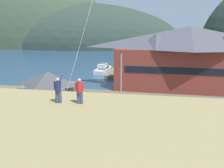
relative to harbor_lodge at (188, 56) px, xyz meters
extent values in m
plane|color=#66604C|center=(-12.72, -21.42, -5.99)|extent=(600.00, 600.00, 0.00)
cube|color=gray|center=(-12.72, -16.42, -5.94)|extent=(40.00, 20.00, 0.10)
cube|color=navy|center=(-12.72, 38.58, -5.98)|extent=(360.00, 84.00, 0.03)
ellipsoid|color=#42513D|center=(-92.75, 96.83, -5.99)|extent=(104.41, 58.96, 63.70)
ellipsoid|color=#3D4C38|center=(-89.63, 97.47, -5.99)|extent=(117.97, 71.91, 92.34)
ellipsoid|color=#2D3D33|center=(-53.32, 92.22, -5.99)|extent=(128.63, 59.78, 49.98)
cube|color=brown|center=(0.00, 0.07, -2.30)|extent=(26.06, 9.42, 7.38)
cube|color=black|center=(-0.11, -4.35, -1.93)|extent=(21.96, 0.64, 1.10)
pyramid|color=#4C4C56|center=(0.00, 0.07, 3.36)|extent=(27.63, 10.33, 3.94)
pyramid|color=#4C4C56|center=(-5.85, -1.31, 2.79)|extent=(4.94, 4.94, 2.76)
cube|color=#756B5B|center=(-20.86, -13.49, -4.39)|extent=(6.94, 5.86, 3.20)
pyramid|color=#47474C|center=(-20.86, -13.49, -1.86)|extent=(7.50, 6.44, 1.86)
cube|color=black|center=(-21.10, -16.17, -4.87)|extent=(1.10, 0.16, 2.24)
cube|color=#338475|center=(-8.77, 0.20, -4.53)|extent=(6.20, 4.67, 2.93)
pyramid|color=#47474C|center=(-8.77, 0.20, -2.30)|extent=(6.70, 5.13, 1.53)
cube|color=black|center=(-8.66, -2.01, -4.97)|extent=(1.10, 0.11, 2.05)
cube|color=#70604C|center=(-15.05, 12.90, -5.64)|extent=(3.20, 14.89, 0.70)
cube|color=silver|center=(-18.50, 14.05, -5.54)|extent=(2.48, 7.00, 0.90)
cube|color=white|center=(-18.50, 14.05, -5.01)|extent=(2.40, 6.79, 0.16)
cube|color=silver|center=(-18.48, 13.53, -4.38)|extent=(1.63, 2.13, 1.10)
cube|color=#A8A399|center=(-11.79, 9.83, -5.54)|extent=(2.32, 6.02, 0.90)
cube|color=#B7B2A8|center=(-11.79, 9.83, -5.01)|extent=(2.25, 5.84, 0.16)
cube|color=silver|center=(-11.76, 9.39, -4.38)|extent=(1.45, 1.86, 1.10)
cube|color=silver|center=(-18.61, 13.01, -5.54)|extent=(3.22, 7.75, 0.90)
cube|color=white|center=(-18.61, 13.01, -5.01)|extent=(3.12, 7.51, 0.16)
cube|color=silver|center=(-18.67, 12.45, -4.38)|extent=(1.92, 2.43, 1.10)
cube|color=black|center=(-15.54, -15.66, -5.17)|extent=(4.20, 1.80, 0.80)
cube|color=black|center=(-15.39, -15.66, -4.42)|extent=(2.10, 1.60, 0.70)
cube|color=black|center=(-15.39, -15.66, -4.46)|extent=(2.14, 1.63, 0.32)
cylinder|color=black|center=(-16.90, -14.74, -5.57)|extent=(0.64, 0.22, 0.64)
cylinder|color=black|center=(-16.90, -16.58, -5.57)|extent=(0.64, 0.22, 0.64)
cylinder|color=black|center=(-14.17, -14.74, -5.57)|extent=(0.64, 0.22, 0.64)
cylinder|color=black|center=(-14.17, -16.58, -5.57)|extent=(0.64, 0.22, 0.64)
cylinder|color=black|center=(1.34, -14.11, -5.57)|extent=(0.64, 0.22, 0.64)
cylinder|color=black|center=(1.34, -15.95, -5.57)|extent=(0.64, 0.22, 0.64)
cube|color=silver|center=(-12.34, -20.32, -5.17)|extent=(4.31, 2.08, 0.80)
cube|color=beige|center=(-12.19, -20.31, -4.42)|extent=(2.20, 1.74, 0.70)
cube|color=black|center=(-12.19, -20.31, -4.46)|extent=(2.25, 1.77, 0.32)
cylinder|color=black|center=(-13.76, -19.50, -5.57)|extent=(0.65, 0.26, 0.64)
cylinder|color=black|center=(-13.64, -21.33, -5.57)|extent=(0.65, 0.26, 0.64)
cylinder|color=black|center=(-11.04, -19.31, -5.57)|extent=(0.65, 0.26, 0.64)
cylinder|color=black|center=(-10.92, -21.14, -5.57)|extent=(0.65, 0.26, 0.64)
cube|color=navy|center=(-7.99, -15.45, -5.17)|extent=(4.32, 2.11, 0.80)
cube|color=navy|center=(-7.85, -15.44, -4.42)|extent=(2.22, 1.75, 0.70)
cube|color=black|center=(-7.85, -15.44, -4.46)|extent=(2.26, 1.79, 0.32)
cylinder|color=black|center=(-9.43, -14.64, -5.57)|extent=(0.65, 0.27, 0.64)
cylinder|color=black|center=(-9.29, -16.47, -5.57)|extent=(0.65, 0.27, 0.64)
cylinder|color=black|center=(-6.70, -14.43, -5.57)|extent=(0.65, 0.27, 0.64)
cylinder|color=black|center=(-6.56, -16.26, -5.57)|extent=(0.65, 0.27, 0.64)
cube|color=#236633|center=(-2.47, -20.48, -5.17)|extent=(4.31, 2.07, 0.80)
cube|color=#1E562B|center=(-2.32, -20.47, -4.42)|extent=(2.20, 1.73, 0.70)
cube|color=black|center=(-2.32, -20.47, -4.46)|extent=(2.24, 1.77, 0.32)
cylinder|color=black|center=(-3.90, -19.65, -5.57)|extent=(0.65, 0.26, 0.64)
cylinder|color=black|center=(-3.78, -21.48, -5.57)|extent=(0.65, 0.26, 0.64)
cylinder|color=black|center=(-1.17, -19.47, -5.57)|extent=(0.65, 0.26, 0.64)
cylinder|color=black|center=(-1.05, -21.31, -5.57)|extent=(0.65, 0.26, 0.64)
cylinder|color=#ADADB2|center=(-10.78, -10.92, -2.24)|extent=(0.16, 0.16, 7.31)
cube|color=#4C4C51|center=(-10.78, -10.57, 1.31)|extent=(0.24, 0.70, 0.20)
cylinder|color=#384770|center=(-12.70, -29.37, 0.56)|extent=(0.20, 0.20, 0.82)
cylinder|color=#384770|center=(-12.48, -29.34, 0.56)|extent=(0.20, 0.20, 0.82)
cylinder|color=navy|center=(-12.59, -29.36, 1.29)|extent=(0.40, 0.40, 0.64)
sphere|color=tan|center=(-12.59, -29.36, 1.77)|extent=(0.24, 0.24, 0.24)
cylinder|color=navy|center=(-12.44, -29.15, 1.79)|extent=(0.19, 0.56, 0.43)
cylinder|color=navy|center=(-12.81, -29.39, 1.36)|extent=(0.11, 0.11, 0.60)
cylinder|color=#384770|center=(-11.23, -29.28, 0.56)|extent=(0.20, 0.20, 0.82)
cylinder|color=#384770|center=(-11.01, -29.27, 0.56)|extent=(0.20, 0.20, 0.82)
cylinder|color=red|center=(-11.12, -29.27, 1.29)|extent=(0.40, 0.40, 0.64)
sphere|color=tan|center=(-11.12, -29.27, 1.77)|extent=(0.24, 0.24, 0.24)
cylinder|color=red|center=(-11.34, -29.28, 1.36)|extent=(0.11, 0.11, 0.60)
cylinder|color=red|center=(-10.90, -29.26, 1.36)|extent=(0.11, 0.11, 0.60)
cylinder|color=silver|center=(-11.08, -25.60, 7.00)|extent=(2.52, 7.03, 13.71)
camera|label=1|loc=(-6.44, -43.57, 5.18)|focal=37.28mm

